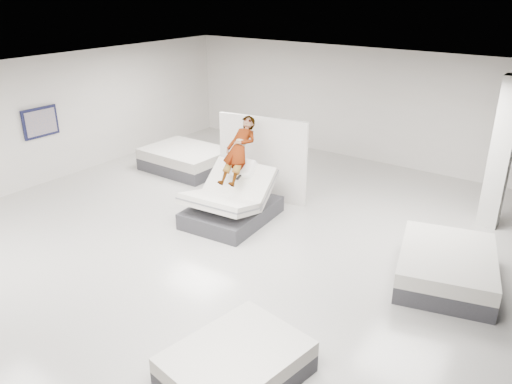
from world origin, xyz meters
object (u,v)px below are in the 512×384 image
at_px(person, 239,162).
at_px(flat_bed_left_far, 186,159).
at_px(flat_bed_right_far, 446,267).
at_px(flat_bed_right_near, 236,365).
at_px(wall_poster, 40,122).
at_px(column, 501,154).
at_px(divider_panel, 262,159).
at_px(hero_bed, 231,204).
at_px(remote, 239,177).

bearing_deg(person, flat_bed_left_far, 149.09).
relative_size(flat_bed_right_far, flat_bed_right_near, 1.23).
distance_m(flat_bed_right_near, wall_poster, 8.87).
height_order(flat_bed_right_far, wall_poster, wall_poster).
bearing_deg(flat_bed_left_far, flat_bed_right_near, -42.50).
bearing_deg(column, flat_bed_right_near, -103.45).
bearing_deg(divider_panel, hero_bed, -93.36).
bearing_deg(remote, hero_bed, 172.83).
height_order(hero_bed, wall_poster, wall_poster).
distance_m(remote, column, 5.39).
xyz_separation_m(divider_panel, flat_bed_left_far, (-2.88, 0.42, -0.70)).
bearing_deg(flat_bed_right_far, divider_panel, 166.41).
height_order(person, flat_bed_right_far, person).
relative_size(divider_panel, flat_bed_right_far, 0.92).
bearing_deg(flat_bed_left_far, column, 9.16).
height_order(person, remote, person).
height_order(flat_bed_right_near, wall_poster, wall_poster).
distance_m(flat_bed_left_far, column, 7.87).
xyz_separation_m(person, divider_panel, (-0.13, 1.07, -0.25)).
distance_m(divider_panel, flat_bed_right_near, 6.07).
distance_m(hero_bed, flat_bed_left_far, 3.53).
bearing_deg(divider_panel, remote, -84.68).
relative_size(flat_bed_right_near, wall_poster, 2.05).
bearing_deg(flat_bed_right_near, remote, 126.83).
height_order(flat_bed_right_near, column, column).
height_order(remote, wall_poster, wall_poster).
bearing_deg(divider_panel, flat_bed_left_far, 162.11).
bearing_deg(person, column, 25.69).
xyz_separation_m(divider_panel, column, (4.79, 1.65, 0.60)).
xyz_separation_m(hero_bed, remote, (0.22, -0.01, 0.67)).
distance_m(hero_bed, remote, 0.71).
bearing_deg(hero_bed, wall_poster, -169.79).
bearing_deg(flat_bed_left_far, hero_bed, -30.77).
bearing_deg(wall_poster, hero_bed, 10.21).
distance_m(hero_bed, column, 5.67).
bearing_deg(hero_bed, flat_bed_right_near, -51.12).
distance_m(person, flat_bed_left_far, 3.49).
height_order(flat_bed_right_far, flat_bed_left_far, flat_bed_left_far).
xyz_separation_m(flat_bed_right_far, flat_bed_left_far, (-7.57, 1.55, 0.02)).
height_order(hero_bed, person, person).
relative_size(hero_bed, flat_bed_left_far, 0.96).
xyz_separation_m(remote, column, (4.41, 3.05, 0.54)).
bearing_deg(flat_bed_right_far, hero_bed, -176.71).
height_order(flat_bed_right_far, flat_bed_right_near, flat_bed_right_far).
xyz_separation_m(person, column, (4.66, 2.72, 0.35)).
bearing_deg(flat_bed_left_far, flat_bed_right_far, -11.56).
bearing_deg(person, flat_bed_right_far, -5.39).
xyz_separation_m(flat_bed_right_near, column, (1.62, 6.78, 1.36)).
relative_size(flat_bed_right_far, flat_bed_left_far, 1.08).
distance_m(person, wall_poster, 5.44).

